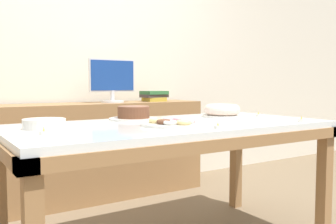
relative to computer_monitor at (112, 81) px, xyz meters
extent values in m
cube|color=silver|center=(-0.18, 0.30, 0.29)|extent=(8.00, 0.10, 2.60)
cube|color=silver|center=(-0.18, -1.22, -0.27)|extent=(1.84, 0.89, 0.04)
cube|color=olive|center=(-0.18, -1.64, -0.32)|extent=(1.87, 0.08, 0.06)
cube|color=olive|center=(-0.18, -0.80, -0.32)|extent=(1.87, 0.08, 0.06)
cube|color=olive|center=(-1.08, -1.22, -0.32)|extent=(0.08, 0.92, 0.06)
cube|color=olive|center=(0.72, -1.22, -0.32)|extent=(0.08, 0.92, 0.06)
cube|color=olive|center=(0.69, -1.62, -0.66)|extent=(0.07, 0.07, 0.70)
cube|color=olive|center=(0.69, -0.83, -0.66)|extent=(0.07, 0.07, 0.70)
cube|color=olive|center=(-0.18, 0.00, -0.60)|extent=(1.97, 0.44, 0.82)
cylinder|color=silver|center=(0.00, 0.00, -0.18)|extent=(0.20, 0.20, 0.02)
cylinder|color=silver|center=(0.00, 0.00, -0.13)|extent=(0.04, 0.04, 0.09)
cube|color=silver|center=(0.00, 0.00, 0.05)|extent=(0.42, 0.02, 0.28)
cube|color=navy|center=(0.00, -0.01, 0.05)|extent=(0.40, 0.00, 0.26)
cube|color=#B29933|center=(0.42, 0.00, -0.17)|extent=(0.18, 0.17, 0.04)
cube|color=#3F3838|center=(0.42, 0.00, -0.14)|extent=(0.25, 0.18, 0.03)
cube|color=#2D6638|center=(0.42, 0.00, -0.11)|extent=(0.24, 0.19, 0.03)
cylinder|color=silver|center=(-0.28, -0.94, -0.25)|extent=(0.31, 0.31, 0.01)
cylinder|color=brown|center=(-0.28, -0.94, -0.21)|extent=(0.20, 0.20, 0.07)
cylinder|color=brown|center=(-0.28, -0.94, -0.17)|extent=(0.20, 0.20, 0.01)
cylinder|color=silver|center=(0.33, -1.07, -0.25)|extent=(0.28, 0.28, 0.01)
torus|color=beige|center=(0.33, -1.07, -0.20)|extent=(0.25, 0.25, 0.07)
cylinder|color=silver|center=(-0.25, -1.34, -0.24)|extent=(0.37, 0.37, 0.01)
torus|color=pink|center=(-0.16, -1.36, -0.23)|extent=(0.08, 0.08, 0.02)
torus|color=pink|center=(-0.18, -1.28, -0.23)|extent=(0.08, 0.08, 0.03)
torus|color=pink|center=(-0.25, -1.27, -0.23)|extent=(0.08, 0.08, 0.02)
torus|color=#EAD184|center=(-0.32, -1.28, -0.23)|extent=(0.08, 0.08, 0.02)
torus|color=brown|center=(-0.32, -1.36, -0.23)|extent=(0.08, 0.08, 0.02)
torus|color=white|center=(-0.31, -1.40, -0.23)|extent=(0.07, 0.07, 0.02)
torus|color=#EAD184|center=(-0.25, -1.44, -0.23)|extent=(0.08, 0.08, 0.02)
torus|color=white|center=(-0.19, -1.39, -0.23)|extent=(0.07, 0.07, 0.02)
cylinder|color=silver|center=(-0.88, -1.11, -0.25)|extent=(0.21, 0.21, 0.01)
cylinder|color=silver|center=(-0.88, -1.11, -0.24)|extent=(0.21, 0.21, 0.01)
cylinder|color=silver|center=(-0.88, -1.11, -0.23)|extent=(0.21, 0.21, 0.01)
cylinder|color=silver|center=(-0.88, -1.11, -0.22)|extent=(0.21, 0.21, 0.01)
cylinder|color=silver|center=(-0.88, -1.11, -0.21)|extent=(0.21, 0.21, 0.01)
cylinder|color=silver|center=(0.55, -1.20, -0.24)|extent=(0.04, 0.04, 0.02)
cylinder|color=white|center=(0.55, -1.20, -0.24)|extent=(0.03, 0.03, 0.00)
cone|color=#F9B74C|center=(0.55, -1.20, -0.22)|extent=(0.01, 0.01, 0.02)
cylinder|color=silver|center=(-0.14, -1.58, -0.24)|extent=(0.04, 0.04, 0.02)
cylinder|color=white|center=(-0.14, -1.58, -0.24)|extent=(0.03, 0.03, 0.00)
cone|color=#F9B74C|center=(-0.14, -1.58, -0.22)|extent=(0.01, 0.01, 0.02)
cylinder|color=silver|center=(0.49, -1.59, -0.24)|extent=(0.04, 0.04, 0.02)
cylinder|color=white|center=(0.49, -1.59, -0.24)|extent=(0.03, 0.03, 0.00)
cone|color=#F9B74C|center=(0.49, -1.59, -0.22)|extent=(0.01, 0.01, 0.02)
cylinder|color=silver|center=(-0.94, -1.35, -0.24)|extent=(0.04, 0.04, 0.02)
cylinder|color=white|center=(-0.94, -1.35, -0.24)|extent=(0.03, 0.03, 0.00)
cone|color=#F9B74C|center=(-0.94, -1.35, -0.22)|extent=(0.01, 0.01, 0.02)
camera|label=1|loc=(-1.36, -3.01, -0.03)|focal=40.00mm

